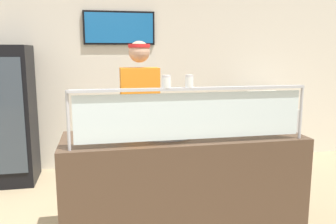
{
  "coord_description": "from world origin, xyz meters",
  "views": [
    {
      "loc": [
        0.31,
        -2.47,
        1.66
      ],
      "look_at": [
        0.9,
        0.39,
        1.15
      ],
      "focal_mm": 37.34,
      "sensor_mm": 36.0,
      "label": 1
    }
  ],
  "objects_px": {
    "pizza_tray": "(165,133)",
    "worker_figure": "(141,117)",
    "parmesan_shaker": "(166,82)",
    "pizza_server": "(161,131)",
    "pepper_flake_shaker": "(189,82)",
    "drink_fridge": "(8,115)",
    "pizza_box_stack": "(268,100)"
  },
  "relations": [
    {
      "from": "parmesan_shaker",
      "to": "worker_figure",
      "type": "bearing_deg",
      "value": 95.32
    },
    {
      "from": "parmesan_shaker",
      "to": "worker_figure",
      "type": "distance_m",
      "value": 1.01
    },
    {
      "from": "pizza_tray",
      "to": "pepper_flake_shaker",
      "type": "bearing_deg",
      "value": -70.22
    },
    {
      "from": "drink_fridge",
      "to": "pizza_box_stack",
      "type": "xyz_separation_m",
      "value": [
        3.52,
        -0.04,
        0.1
      ]
    },
    {
      "from": "pepper_flake_shaker",
      "to": "pizza_box_stack",
      "type": "bearing_deg",
      "value": 49.75
    },
    {
      "from": "pizza_server",
      "to": "pizza_box_stack",
      "type": "xyz_separation_m",
      "value": [
        1.88,
        1.72,
        -0.02
      ]
    },
    {
      "from": "drink_fridge",
      "to": "parmesan_shaker",
      "type": "bearing_deg",
      "value": -52.13
    },
    {
      "from": "pizza_server",
      "to": "pepper_flake_shaker",
      "type": "xyz_separation_m",
      "value": [
        0.16,
        -0.31,
        0.44
      ]
    },
    {
      "from": "pepper_flake_shaker",
      "to": "pizza_box_stack",
      "type": "xyz_separation_m",
      "value": [
        1.72,
        2.04,
        -0.46
      ]
    },
    {
      "from": "drink_fridge",
      "to": "pizza_server",
      "type": "bearing_deg",
      "value": -47.16
    },
    {
      "from": "pizza_tray",
      "to": "drink_fridge",
      "type": "height_order",
      "value": "drink_fridge"
    },
    {
      "from": "pepper_flake_shaker",
      "to": "worker_figure",
      "type": "bearing_deg",
      "value": 105.96
    },
    {
      "from": "drink_fridge",
      "to": "pizza_tray",
      "type": "bearing_deg",
      "value": -46.23
    },
    {
      "from": "pizza_server",
      "to": "worker_figure",
      "type": "distance_m",
      "value": 0.6
    },
    {
      "from": "worker_figure",
      "to": "pepper_flake_shaker",
      "type": "bearing_deg",
      "value": -74.04
    },
    {
      "from": "worker_figure",
      "to": "drink_fridge",
      "type": "distance_m",
      "value": 1.93
    },
    {
      "from": "pizza_server",
      "to": "pizza_box_stack",
      "type": "bearing_deg",
      "value": 27.19
    },
    {
      "from": "pizza_tray",
      "to": "drink_fridge",
      "type": "distance_m",
      "value": 2.42
    },
    {
      "from": "drink_fridge",
      "to": "pizza_box_stack",
      "type": "distance_m",
      "value": 3.52
    },
    {
      "from": "parmesan_shaker",
      "to": "drink_fridge",
      "type": "bearing_deg",
      "value": 127.87
    },
    {
      "from": "pizza_tray",
      "to": "pizza_box_stack",
      "type": "height_order",
      "value": "pizza_box_stack"
    },
    {
      "from": "pizza_server",
      "to": "drink_fridge",
      "type": "bearing_deg",
      "value": 117.54
    },
    {
      "from": "pizza_server",
      "to": "parmesan_shaker",
      "type": "bearing_deg",
      "value": -108.89
    },
    {
      "from": "pizza_server",
      "to": "worker_figure",
      "type": "relative_size",
      "value": 0.16
    },
    {
      "from": "worker_figure",
      "to": "pizza_box_stack",
      "type": "relative_size",
      "value": 3.64
    },
    {
      "from": "pizza_server",
      "to": "pepper_flake_shaker",
      "type": "distance_m",
      "value": 0.57
    },
    {
      "from": "pizza_tray",
      "to": "parmesan_shaker",
      "type": "relative_size",
      "value": 5.21
    },
    {
      "from": "pizza_server",
      "to": "pepper_flake_shaker",
      "type": "bearing_deg",
      "value": -78.98
    },
    {
      "from": "pizza_box_stack",
      "to": "pizza_server",
      "type": "bearing_deg",
      "value": -137.51
    },
    {
      "from": "pepper_flake_shaker",
      "to": "worker_figure",
      "type": "height_order",
      "value": "worker_figure"
    },
    {
      "from": "pizza_tray",
      "to": "worker_figure",
      "type": "xyz_separation_m",
      "value": [
        -0.14,
        0.57,
        0.04
      ]
    },
    {
      "from": "pizza_box_stack",
      "to": "pizza_tray",
      "type": "bearing_deg",
      "value": -137.3
    }
  ]
}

